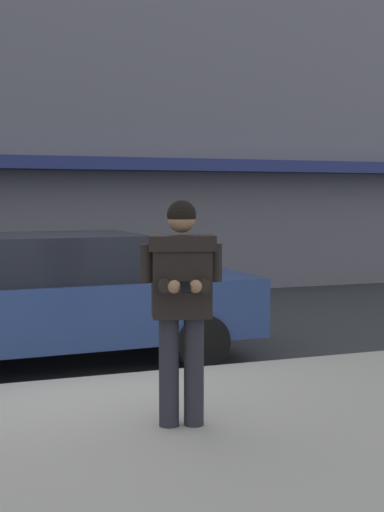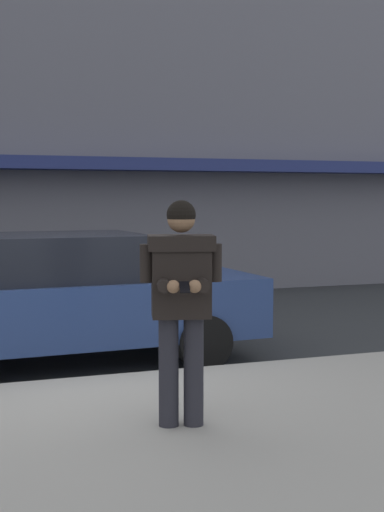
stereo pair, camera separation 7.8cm
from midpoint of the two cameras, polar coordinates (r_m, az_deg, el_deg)
The scene contains 6 objects.
ground_plane at distance 7.66m, azimuth -10.22°, elevation -10.23°, with size 80.00×80.00×0.00m, color #2B2D30.
sidewalk at distance 5.33m, azimuth 6.47°, elevation -16.17°, with size 32.00×5.30×0.14m, color #99968E.
curb_paint_line at distance 7.93m, azimuth -3.04°, elevation -9.62°, with size 28.00×0.12×0.01m, color silver.
storefront_facade at distance 16.40m, azimuth -12.23°, elevation 18.19°, with size 28.00×4.70×11.65m.
parked_sedan_mid at distance 8.47m, azimuth -10.81°, elevation -3.33°, with size 4.57×2.06×1.54m.
man_texting_on_phone at distance 5.62m, azimuth -1.25°, elevation -2.59°, with size 0.63×0.64×1.81m.
Camera 1 is at (-1.27, -7.28, 1.97)m, focal length 50.00 mm.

